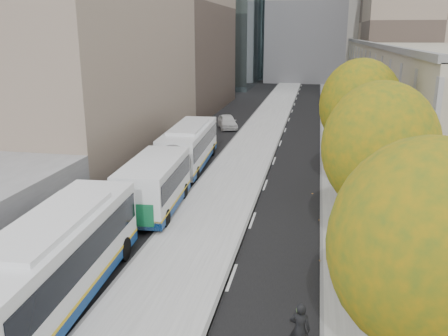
# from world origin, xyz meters

# --- Properties ---
(bus_platform) EXTENTS (4.25, 150.00, 0.15)m
(bus_platform) POSITION_xyz_m (-3.88, 35.00, 0.07)
(bus_platform) COLOR #A8A8A8
(bus_platform) RESTS_ON ground
(sidewalk) EXTENTS (4.75, 150.00, 0.08)m
(sidewalk) POSITION_xyz_m (4.12, 35.00, 0.04)
(sidewalk) COLOR gray
(sidewalk) RESTS_ON ground
(building_tan) EXTENTS (18.00, 92.00, 8.00)m
(building_tan) POSITION_xyz_m (15.50, 64.00, 4.00)
(building_tan) COLOR gray
(building_tan) RESTS_ON ground
(building_far_block) EXTENTS (30.00, 18.00, 30.00)m
(building_far_block) POSITION_xyz_m (6.00, 96.00, 15.00)
(building_far_block) COLOR gray
(building_far_block) RESTS_ON ground
(bus_shelter) EXTENTS (1.90, 4.40, 2.53)m
(bus_shelter) POSITION_xyz_m (5.69, 10.96, 2.19)
(bus_shelter) COLOR #383A3F
(bus_shelter) RESTS_ON sidewalk
(tree_b) EXTENTS (4.00, 4.00, 6.97)m
(tree_b) POSITION_xyz_m (3.60, 5.00, 5.04)
(tree_b) COLOR #321F13
(tree_b) RESTS_ON sidewalk
(tree_c) EXTENTS (4.20, 4.20, 7.28)m
(tree_c) POSITION_xyz_m (3.60, 13.00, 5.25)
(tree_c) COLOR #321F13
(tree_c) RESTS_ON sidewalk
(tree_d) EXTENTS (4.40, 4.40, 7.60)m
(tree_d) POSITION_xyz_m (3.60, 22.00, 5.47)
(tree_d) COLOR #321F13
(tree_d) RESTS_ON sidewalk
(bus_far) EXTENTS (3.45, 17.15, 2.84)m
(bus_far) POSITION_xyz_m (-7.26, 23.46, 1.55)
(bus_far) COLOR white
(bus_far) RESTS_ON ground
(distant_car) EXTENTS (2.92, 4.40, 1.39)m
(distant_car) POSITION_xyz_m (-7.44, 41.75, 0.70)
(distant_car) COLOR silver
(distant_car) RESTS_ON ground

